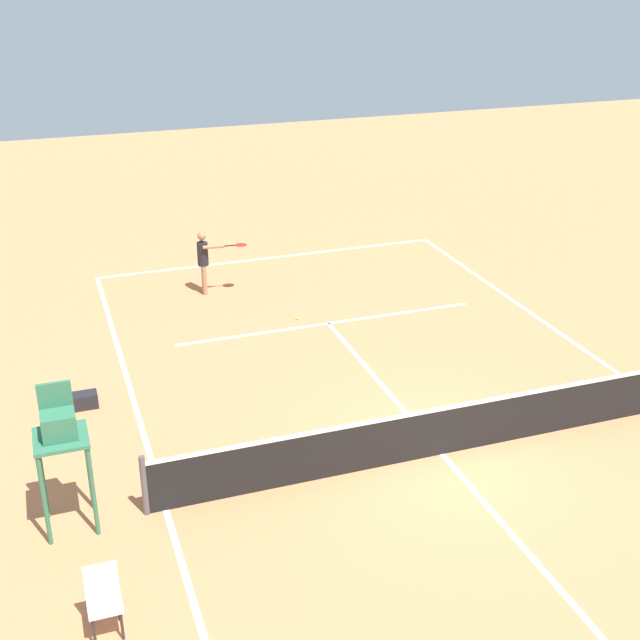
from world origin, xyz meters
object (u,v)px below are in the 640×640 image
object	(u,v)px
player_serving	(205,257)
equipment_bag	(78,401)
umpire_chair	(60,436)
courtside_chair_near	(104,597)
tennis_ball	(297,318)

from	to	relation	value
player_serving	equipment_bag	size ratio (longest dim) A/B	2.19
umpire_chair	courtside_chair_near	bearing A→B (deg)	96.19
courtside_chair_near	equipment_bag	xyz separation A→B (m)	(-0.11, -6.09, -0.38)
tennis_ball	umpire_chair	xyz separation A→B (m)	(5.70, 6.30, 1.57)
courtside_chair_near	equipment_bag	world-z (taller)	courtside_chair_near
tennis_ball	courtside_chair_near	world-z (taller)	courtside_chair_near
courtside_chair_near	player_serving	bearing A→B (deg)	-108.65
player_serving	umpire_chair	distance (m)	9.59
tennis_ball	courtside_chair_near	xyz separation A→B (m)	(5.44, 8.72, 0.50)
umpire_chair	equipment_bag	size ratio (longest dim) A/B	3.17
player_serving	equipment_bag	xyz separation A→B (m)	(3.64, 5.01, -0.84)
player_serving	tennis_ball	size ratio (longest dim) A/B	24.47
tennis_ball	umpire_chair	size ratio (longest dim) A/B	0.03
player_serving	umpire_chair	bearing A→B (deg)	-17.50
umpire_chair	equipment_bag	bearing A→B (deg)	-95.82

